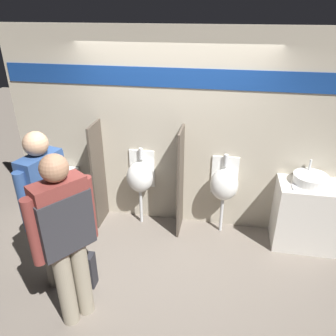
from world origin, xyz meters
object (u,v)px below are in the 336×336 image
object	(u,v)px
cell_phone	(295,187)
toilet	(63,199)
sink_basin	(310,179)
urinal_far	(224,184)
person_in_vest	(65,232)
shopping_bag	(84,269)
urinal_near_counter	(140,177)
person_with_lanyard	(48,205)

from	to	relation	value
cell_phone	toilet	bearing A→B (deg)	178.62
sink_basin	toilet	distance (m)	3.43
urinal_far	person_in_vest	xyz separation A→B (m)	(-1.39, -1.72, 0.32)
shopping_bag	cell_phone	bearing A→B (deg)	25.23
sink_basin	urinal_far	world-z (taller)	sink_basin
sink_basin	person_in_vest	xyz separation A→B (m)	(-2.44, -1.66, 0.11)
person_in_vest	sink_basin	bearing A→B (deg)	-20.06
cell_phone	person_in_vest	size ratio (longest dim) A/B	0.08
toilet	shopping_bag	bearing A→B (deg)	-54.91
shopping_bag	urinal_near_counter	bearing A→B (deg)	75.80
person_with_lanyard	urinal_far	bearing A→B (deg)	-40.87
urinal_near_counter	shopping_bag	bearing A→B (deg)	-104.20
urinal_far	person_with_lanyard	xyz separation A→B (m)	(-1.82, -1.27, 0.27)
urinal_far	toilet	bearing A→B (deg)	-176.75
urinal_near_counter	toilet	bearing A→B (deg)	-173.51
urinal_far	shopping_bag	xyz separation A→B (m)	(-1.49, -1.31, -0.52)
toilet	person_with_lanyard	xyz separation A→B (m)	(0.50, -1.14, 0.68)
sink_basin	shopping_bag	world-z (taller)	sink_basin
sink_basin	toilet	xyz separation A→B (m)	(-3.37, -0.08, -0.63)
urinal_far	toilet	distance (m)	2.36
toilet	shopping_bag	size ratio (longest dim) A/B	1.61
cell_phone	shopping_bag	size ratio (longest dim) A/B	0.25
sink_basin	shopping_bag	size ratio (longest dim) A/B	0.76
urinal_near_counter	shopping_bag	distance (m)	1.45
shopping_bag	person_in_vest	bearing A→B (deg)	-76.13
person_with_lanyard	shopping_bag	bearing A→B (deg)	-83.02
cell_phone	person_in_vest	world-z (taller)	person_in_vest
toilet	person_in_vest	distance (m)	1.98
urinal_far	toilet	size ratio (longest dim) A/B	1.27
person_with_lanyard	shopping_bag	xyz separation A→B (m)	(0.32, -0.04, -0.79)
sink_basin	person_in_vest	size ratio (longest dim) A/B	0.23
cell_phone	urinal_near_counter	distance (m)	2.03
sink_basin	shopping_bag	bearing A→B (deg)	-153.72
cell_phone	shopping_bag	xyz separation A→B (m)	(-2.34, -1.10, -0.68)
sink_basin	person_with_lanyard	world-z (taller)	person_with_lanyard
toilet	urinal_near_counter	bearing A→B (deg)	6.49
toilet	person_in_vest	xyz separation A→B (m)	(0.93, -1.59, 0.73)
sink_basin	person_in_vest	bearing A→B (deg)	-145.70
sink_basin	toilet	size ratio (longest dim) A/B	0.47
urinal_near_counter	person_in_vest	size ratio (longest dim) A/B	0.62
person_in_vest	person_with_lanyard	bearing A→B (deg)	79.00
urinal_near_counter	toilet	distance (m)	1.24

